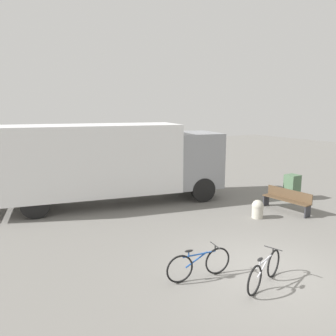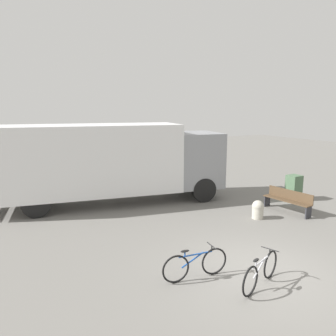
{
  "view_description": "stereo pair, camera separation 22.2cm",
  "coord_description": "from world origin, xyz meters",
  "px_view_note": "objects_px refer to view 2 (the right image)",
  "views": [
    {
      "loc": [
        -5.87,
        -5.27,
        4.01
      ],
      "look_at": [
        0.21,
        5.03,
        1.78
      ],
      "focal_mm": 35.0,
      "sensor_mm": 36.0,
      "label": 1
    },
    {
      "loc": [
        -5.68,
        -5.38,
        4.01
      ],
      "look_at": [
        0.21,
        5.03,
        1.78
      ],
      "focal_mm": 35.0,
      "sensor_mm": 36.0,
      "label": 2
    }
  ],
  "objects_px": {
    "delivery_truck": "(110,160)",
    "bicycle_near": "(195,264)",
    "bicycle_middle": "(261,272)",
    "utility_box": "(294,187)",
    "bollard_near_bench": "(258,209)",
    "park_bench": "(288,200)"
  },
  "relations": [
    {
      "from": "delivery_truck",
      "to": "bicycle_near",
      "type": "height_order",
      "value": "delivery_truck"
    },
    {
      "from": "bicycle_middle",
      "to": "utility_box",
      "type": "distance_m",
      "value": 7.89
    },
    {
      "from": "utility_box",
      "to": "bicycle_middle",
      "type": "bearing_deg",
      "value": -145.23
    },
    {
      "from": "bollard_near_bench",
      "to": "utility_box",
      "type": "distance_m",
      "value": 3.35
    },
    {
      "from": "delivery_truck",
      "to": "bollard_near_bench",
      "type": "relative_size",
      "value": 14.34
    },
    {
      "from": "park_bench",
      "to": "bicycle_middle",
      "type": "relative_size",
      "value": 1.23
    },
    {
      "from": "bicycle_middle",
      "to": "delivery_truck",
      "type": "bearing_deg",
      "value": 75.5
    },
    {
      "from": "bicycle_middle",
      "to": "bicycle_near",
      "type": "bearing_deg",
      "value": 117.38
    },
    {
      "from": "bicycle_middle",
      "to": "utility_box",
      "type": "bearing_deg",
      "value": 15.31
    },
    {
      "from": "bicycle_near",
      "to": "bicycle_middle",
      "type": "bearing_deg",
      "value": -36.22
    },
    {
      "from": "delivery_truck",
      "to": "bicycle_middle",
      "type": "relative_size",
      "value": 6.0
    },
    {
      "from": "bicycle_near",
      "to": "bicycle_middle",
      "type": "xyz_separation_m",
      "value": [
        1.09,
        -1.02,
        0.0
      ]
    },
    {
      "from": "delivery_truck",
      "to": "park_bench",
      "type": "distance_m",
      "value": 7.3
    },
    {
      "from": "bicycle_near",
      "to": "utility_box",
      "type": "height_order",
      "value": "utility_box"
    },
    {
      "from": "park_bench",
      "to": "bicycle_middle",
      "type": "xyz_separation_m",
      "value": [
        -4.9,
        -3.44,
        -0.12
      ]
    },
    {
      "from": "park_bench",
      "to": "bicycle_near",
      "type": "distance_m",
      "value": 6.46
    },
    {
      "from": "bicycle_near",
      "to": "utility_box",
      "type": "bearing_deg",
      "value": 31.64
    },
    {
      "from": "park_bench",
      "to": "bicycle_middle",
      "type": "bearing_deg",
      "value": 119.94
    },
    {
      "from": "bicycle_middle",
      "to": "bollard_near_bench",
      "type": "height_order",
      "value": "bicycle_middle"
    },
    {
      "from": "bicycle_middle",
      "to": "bollard_near_bench",
      "type": "xyz_separation_m",
      "value": [
        3.31,
        3.44,
        -0.02
      ]
    },
    {
      "from": "delivery_truck",
      "to": "bicycle_near",
      "type": "distance_m",
      "value": 7.09
    },
    {
      "from": "park_bench",
      "to": "bicycle_near",
      "type": "relative_size",
      "value": 1.17
    }
  ]
}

